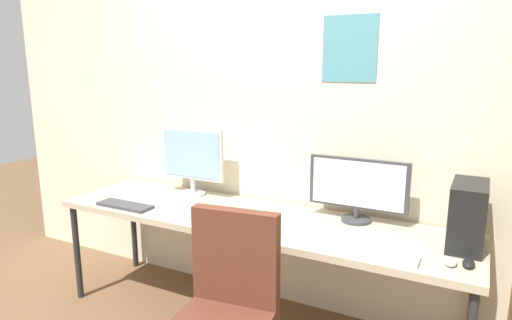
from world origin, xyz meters
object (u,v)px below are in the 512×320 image
desk (252,223)px  mouse_left_side (451,262)px  pc_tower (468,215)px  mouse_right_side (469,263)px  keyboard_right (380,254)px  keyboard_left (125,205)px  keyboard_center (234,226)px  monitor_left (192,158)px  monitor_right (358,187)px

desk → mouse_left_side: bearing=-8.6°
mouse_left_side → desk: bearing=171.4°
pc_tower → mouse_left_side: size_ratio=3.56×
mouse_right_side → desk: bearing=172.8°
keyboard_right → mouse_left_side: (0.32, 0.06, 0.01)m
pc_tower → keyboard_left: (-2.04, -0.33, -0.16)m
desk → keyboard_right: bearing=-15.3°
pc_tower → keyboard_center: bearing=-164.7°
monitor_left → keyboard_left: 0.57m
monitor_left → mouse_left_side: bearing=-12.4°
monitor_left → pc_tower: 1.81m
pc_tower → mouse_right_side: 0.30m
keyboard_center → keyboard_right: bearing=0.0°
keyboard_left → keyboard_center: size_ratio=1.01×
pc_tower → keyboard_center: pc_tower is taller
monitor_right → keyboard_right: monitor_right is taller
keyboard_left → keyboard_right: bearing=0.0°
monitor_left → monitor_right: 1.20m
keyboard_left → keyboard_center: 0.84m
pc_tower → keyboard_left: bearing=-170.8°
monitor_left → keyboard_center: size_ratio=1.29×
keyboard_left → pc_tower: bearing=9.2°
monitor_right → mouse_left_side: bearing=-34.7°
desk → keyboard_center: 0.24m
mouse_left_side → mouse_right_side: bearing=14.4°
keyboard_left → keyboard_center: same height
keyboard_left → keyboard_center: (0.84, 0.00, 0.00)m
keyboard_left → mouse_left_side: (2.00, 0.06, 0.01)m
mouse_left_side → monitor_left: bearing=167.6°
monitor_left → keyboard_center: monitor_left is taller
pc_tower → mouse_right_side: bearing=-83.3°
monitor_right → keyboard_center: bearing=-143.6°
keyboard_left → keyboard_right: 1.68m
mouse_left_side → mouse_right_side: size_ratio=1.00×
monitor_right → pc_tower: size_ratio=1.74×
keyboard_center → keyboard_right: same height
monitor_right → pc_tower: (0.60, -0.11, -0.04)m
pc_tower → mouse_right_side: pc_tower is taller
mouse_left_side → keyboard_right: bearing=-170.0°
keyboard_center → mouse_left_side: mouse_left_side is taller
mouse_left_side → pc_tower: bearing=80.5°
monitor_left → monitor_right: (1.20, 0.00, -0.06)m
monitor_left → mouse_right_side: bearing=-11.3°
monitor_left → keyboard_left: (-0.24, -0.44, -0.26)m
keyboard_left → mouse_left_side: 2.00m
mouse_right_side → monitor_left: bearing=168.7°
keyboard_center → pc_tower: bearing=15.3°
keyboard_center → keyboard_left: bearing=180.0°
mouse_left_side → mouse_right_side: 0.08m
desk → mouse_left_side: size_ratio=27.58×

